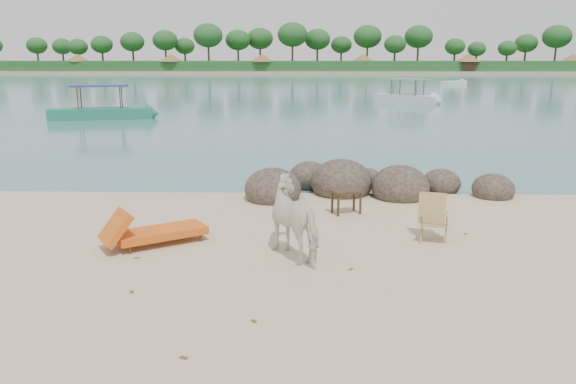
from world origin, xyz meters
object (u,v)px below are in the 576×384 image
(lounge_chair, at_px, (161,229))
(boat_near, at_px, (100,91))
(cow, at_px, (299,219))
(side_table, at_px, (346,203))
(boulders, at_px, (358,186))
(deck_chair, at_px, (435,220))

(lounge_chair, bearing_deg, boat_near, 79.05)
(cow, relative_size, side_table, 2.42)
(boulders, xyz_separation_m, boat_near, (-13.09, 18.63, 1.34))
(deck_chair, bearing_deg, side_table, 143.85)
(deck_chair, bearing_deg, boat_near, 137.42)
(side_table, xyz_separation_m, lounge_chair, (-3.53, -2.13, 0.04))
(cow, bearing_deg, lounge_chair, -45.87)
(cow, relative_size, deck_chair, 1.86)
(boulders, relative_size, side_table, 10.10)
(boulders, height_order, lounge_chair, boulders)
(side_table, height_order, deck_chair, deck_chair)
(lounge_chair, bearing_deg, deck_chair, -29.65)
(boulders, bearing_deg, side_table, -102.65)
(side_table, distance_m, deck_chair, 2.38)
(lounge_chair, height_order, boat_near, boat_near)
(cow, relative_size, lounge_chair, 0.78)
(boulders, xyz_separation_m, deck_chair, (1.05, -3.76, 0.19))
(cow, bearing_deg, boulders, -140.27)
(cow, distance_m, deck_chair, 2.65)
(side_table, distance_m, lounge_chair, 4.13)
(cow, distance_m, boat_near, 26.03)
(cow, bearing_deg, deck_chair, 166.06)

